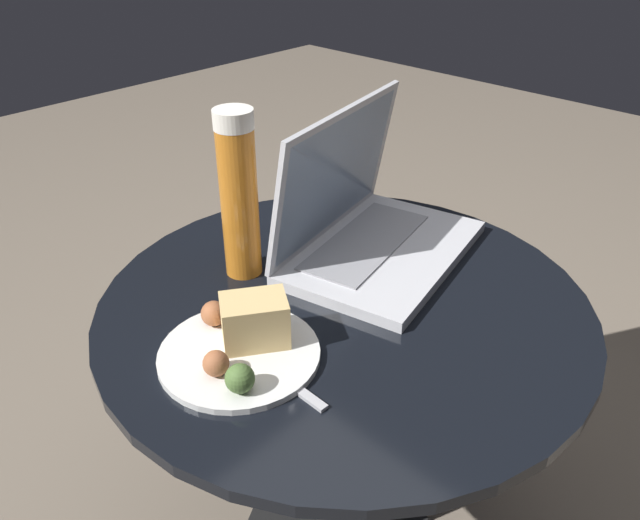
{
  "coord_description": "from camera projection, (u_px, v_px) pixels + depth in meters",
  "views": [
    {
      "loc": [
        -0.57,
        -0.49,
        1.08
      ],
      "look_at": [
        -0.03,
        0.02,
        0.63
      ],
      "focal_mm": 35.0,
      "sensor_mm": 36.0,
      "label": 1
    }
  ],
  "objects": [
    {
      "name": "table",
      "position": [
        343.0,
        376.0,
        0.99
      ],
      "size": [
        0.72,
        0.72,
        0.56
      ],
      "color": "black",
      "rests_on": "ground_plane"
    },
    {
      "name": "laptop",
      "position": [
        367.0,
        226.0,
        1.0
      ],
      "size": [
        0.38,
        0.29,
        0.24
      ],
      "color": "silver",
      "rests_on": "table"
    },
    {
      "name": "beer_glass",
      "position": [
        239.0,
        196.0,
        0.91
      ],
      "size": [
        0.06,
        0.06,
        0.26
      ],
      "color": "#C6701E",
      "rests_on": "table"
    },
    {
      "name": "snack_plate",
      "position": [
        243.0,
        341.0,
        0.8
      ],
      "size": [
        0.21,
        0.21,
        0.07
      ],
      "color": "silver",
      "rests_on": "table"
    },
    {
      "name": "fork",
      "position": [
        266.0,
        366.0,
        0.78
      ],
      "size": [
        0.03,
        0.18,
        0.0
      ],
      "color": "#B2B2B7",
      "rests_on": "table"
    }
  ]
}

